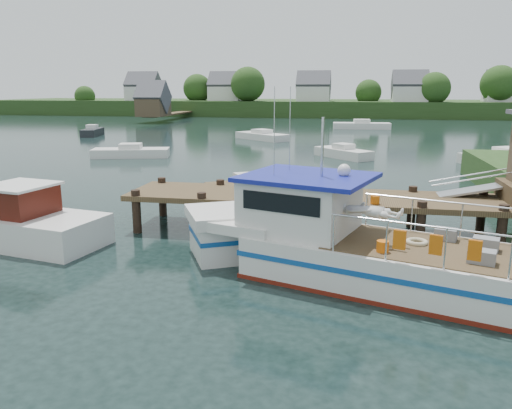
% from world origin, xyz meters
% --- Properties ---
extents(ground_plane, '(160.00, 160.00, 0.00)m').
position_xyz_m(ground_plane, '(0.00, 0.00, 0.00)').
color(ground_plane, black).
extents(far_shore, '(140.00, 42.55, 9.22)m').
position_xyz_m(far_shore, '(0.01, 82.37, 2.10)').
color(far_shore, '#27421B').
rests_on(far_shore, ground).
extents(dock, '(16.60, 3.00, 4.78)m').
position_xyz_m(dock, '(6.51, 0.01, 2.24)').
color(dock, '#4B3A23').
rests_on(dock, ground).
extents(lobster_boat, '(10.82, 5.88, 5.27)m').
position_xyz_m(lobster_boat, '(2.06, -4.36, 0.96)').
color(lobster_boat, silver).
rests_on(lobster_boat, ground).
extents(work_boat, '(8.20, 3.72, 4.29)m').
position_xyz_m(work_boat, '(-9.68, -3.07, 0.68)').
color(work_boat, silver).
rests_on(work_boat, ground).
extents(moored_rowboat, '(4.05, 3.24, 1.15)m').
position_xyz_m(moored_rowboat, '(-2.81, 5.66, 0.42)').
color(moored_rowboat, '#4B3A23').
rests_on(moored_rowboat, ground).
extents(moored_far, '(7.49, 2.95, 1.25)m').
position_xyz_m(moored_far, '(3.45, 49.74, 0.46)').
color(moored_far, silver).
rests_on(moored_far, ground).
extents(moored_a, '(6.10, 3.37, 1.07)m').
position_xyz_m(moored_a, '(-14.54, 18.02, 0.40)').
color(moored_a, silver).
rests_on(moored_a, ground).
extents(moored_b, '(4.62, 4.71, 1.09)m').
position_xyz_m(moored_b, '(1.60, 20.75, 0.40)').
color(moored_b, silver).
rests_on(moored_b, ground).
extents(moored_c, '(7.52, 5.28, 1.13)m').
position_xyz_m(moored_c, '(13.39, 20.09, 0.42)').
color(moored_c, silver).
rests_on(moored_c, ground).
extents(moored_d, '(6.23, 5.69, 1.07)m').
position_xyz_m(moored_d, '(-6.95, 33.26, 0.40)').
color(moored_d, silver).
rests_on(moored_d, ground).
extents(moored_e, '(2.52, 4.74, 1.25)m').
position_xyz_m(moored_e, '(-26.45, 34.06, 0.46)').
color(moored_e, black).
rests_on(moored_e, ground).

